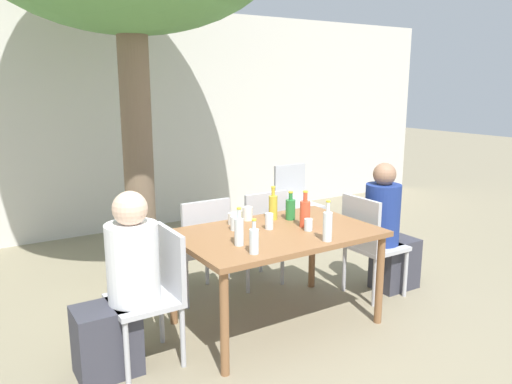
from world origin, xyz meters
The scene contains 21 objects.
ground_plane centered at (0.00, 0.00, 0.00)m, with size 30.00×30.00×0.00m, color gray.
cafe_building_wall centered at (0.00, 3.24, 1.40)m, with size 10.00×0.08×2.80m.
dining_table_front centered at (0.00, 0.00, 0.68)m, with size 1.50×0.97×0.76m.
patio_chair_0 centered at (-0.98, 0.00, 0.52)m, with size 0.44×0.44×0.91m.
patio_chair_1 centered at (0.98, 0.00, 0.52)m, with size 0.44×0.44×0.91m.
patio_chair_2 centered at (-0.30, 0.72, 0.52)m, with size 0.44×0.44×0.91m.
patio_chair_3 centered at (0.30, 0.72, 0.52)m, with size 0.44×0.44×0.91m.
patio_chair_4 centered at (1.40, 1.66, 0.52)m, with size 0.44×0.44×0.91m.
person_seated_0 centered at (-1.22, 0.00, 0.54)m, with size 0.57×0.34×1.20m.
person_seated_1 centered at (1.22, 0.00, 0.53)m, with size 0.55×0.31×1.19m.
water_bottle_0 centered at (-0.42, -0.15, 0.87)m, with size 0.07×0.07×0.27m.
water_bottle_1 centered at (0.17, -0.40, 0.88)m, with size 0.07×0.07×0.30m.
water_bottle_2 centered at (-0.42, -0.35, 0.85)m, with size 0.06×0.06×0.24m.
soda_bottle_3 centered at (0.25, -0.02, 0.87)m, with size 0.08×0.08×0.29m.
oil_cruet_4 centered at (0.16, 0.30, 0.87)m, with size 0.07×0.07×0.28m.
green_bottle_5 centered at (0.28, 0.22, 0.85)m, with size 0.08×0.08×0.24m.
drinking_glass_0 centered at (-0.19, 0.34, 0.81)m, with size 0.08×0.08×0.09m.
drinking_glass_1 centered at (0.21, -0.12, 0.81)m, with size 0.07×0.07×0.09m.
drinking_glass_2 centered at (-0.02, 0.07, 0.82)m, with size 0.06×0.06×0.13m.
drinking_glass_3 centered at (-0.26, 0.19, 0.82)m, with size 0.07×0.07×0.11m.
drinking_glass_4 centered at (-0.03, 0.38, 0.82)m, with size 0.08×0.08×0.11m.
Camera 1 is at (-2.08, -3.02, 1.86)m, focal length 35.00 mm.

